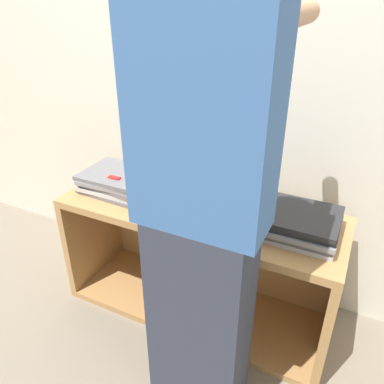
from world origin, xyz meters
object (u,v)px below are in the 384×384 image
laptop_open (204,193)px  laptop_stack_right (291,221)px  laptop_stack_left (124,182)px  person (203,210)px

laptop_open → laptop_stack_right: (0.41, -0.05, -0.01)m
laptop_open → laptop_stack_right: laptop_open is taller
laptop_open → laptop_stack_left: 0.41m
laptop_stack_left → laptop_stack_right: (0.82, 0.01, 0.00)m
laptop_open → laptop_stack_left: laptop_open is taller
laptop_stack_left → person: size_ratio=0.23×
laptop_open → laptop_stack_right: 0.41m
person → laptop_open: bearing=113.7°
laptop_open → laptop_stack_left: (-0.41, -0.06, -0.01)m
laptop_stack_left → laptop_stack_right: same height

